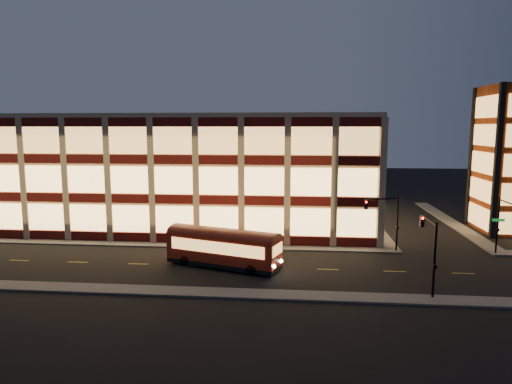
# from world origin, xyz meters

# --- Properties ---
(ground) EXTENTS (200.00, 200.00, 0.00)m
(ground) POSITION_xyz_m (0.00, 0.00, 0.00)
(ground) COLOR black
(ground) RESTS_ON ground
(sidewalk_office_south) EXTENTS (54.00, 2.00, 0.15)m
(sidewalk_office_south) POSITION_xyz_m (-3.00, 1.00, 0.07)
(sidewalk_office_south) COLOR #514F4C
(sidewalk_office_south) RESTS_ON ground
(sidewalk_office_east) EXTENTS (2.00, 30.00, 0.15)m
(sidewalk_office_east) POSITION_xyz_m (23.00, 17.00, 0.07)
(sidewalk_office_east) COLOR #514F4C
(sidewalk_office_east) RESTS_ON ground
(sidewalk_tower_west) EXTENTS (2.00, 30.00, 0.15)m
(sidewalk_tower_west) POSITION_xyz_m (34.00, 17.00, 0.07)
(sidewalk_tower_west) COLOR #514F4C
(sidewalk_tower_west) RESTS_ON ground
(sidewalk_near) EXTENTS (100.00, 2.00, 0.15)m
(sidewalk_near) POSITION_xyz_m (0.00, -13.00, 0.07)
(sidewalk_near) COLOR #514F4C
(sidewalk_near) RESTS_ON ground
(office_building) EXTENTS (50.45, 30.45, 14.50)m
(office_building) POSITION_xyz_m (-2.91, 16.91, 7.25)
(office_building) COLOR tan
(office_building) RESTS_ON ground
(traffic_signal_far) EXTENTS (3.79, 1.87, 6.00)m
(traffic_signal_far) POSITION_xyz_m (22.21, 0.24, 4.11)
(traffic_signal_far) COLOR black
(traffic_signal_far) RESTS_ON ground
(traffic_signal_right) EXTENTS (1.20, 4.37, 6.00)m
(traffic_signal_right) POSITION_xyz_m (33.50, -0.62, 4.10)
(traffic_signal_right) COLOR black
(traffic_signal_right) RESTS_ON ground
(traffic_signal_near) EXTENTS (0.32, 4.45, 6.00)m
(traffic_signal_near) POSITION_xyz_m (23.50, -11.03, 4.13)
(traffic_signal_near) COLOR black
(traffic_signal_near) RESTS_ON ground
(trolley_bus) EXTENTS (11.11, 6.03, 3.66)m
(trolley_bus) POSITION_xyz_m (6.28, -6.05, 2.03)
(trolley_bus) COLOR maroon
(trolley_bus) RESTS_ON ground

